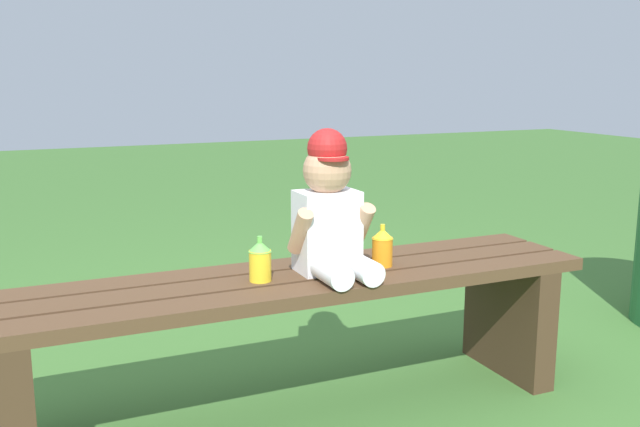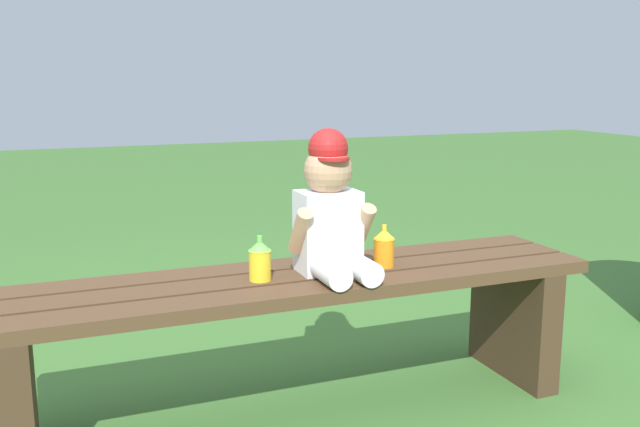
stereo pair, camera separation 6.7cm
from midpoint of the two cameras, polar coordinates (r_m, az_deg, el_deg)
ground_plane at (r=2.14m, az=-2.68°, el=-15.73°), size 16.00×16.00×0.00m
park_bench at (r=2.03m, az=-2.76°, el=-8.36°), size 1.72×0.37×0.42m
child_figure at (r=1.97m, az=-0.19°, el=0.21°), size 0.23×0.27×0.40m
sippy_cup_left at (r=1.92m, az=-5.83°, el=-3.74°), size 0.06×0.06×0.12m
sippy_cup_right at (r=2.07m, az=4.10°, el=-2.66°), size 0.06×0.06×0.12m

